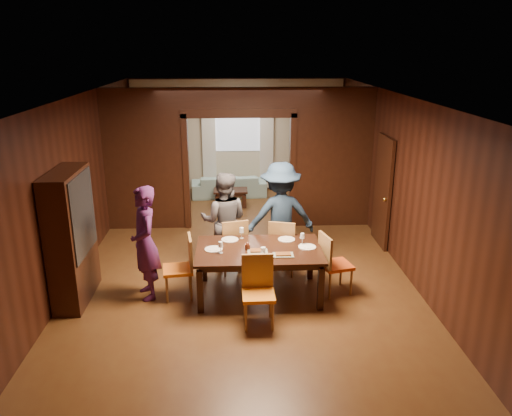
{
  "coord_description": "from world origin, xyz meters",
  "views": [
    {
      "loc": [
        -0.13,
        -8.46,
        3.7
      ],
      "look_at": [
        0.25,
        -0.4,
        1.05
      ],
      "focal_mm": 35.0,
      "sensor_mm": 36.0,
      "label": 1
    }
  ],
  "objects_px": {
    "chair_right": "(336,263)",
    "chair_far_r": "(283,246)",
    "sofa": "(229,185)",
    "person_purple": "(145,243)",
    "coffee_table": "(231,198)",
    "chair_left": "(178,267)",
    "chair_near": "(258,293)",
    "dining_table": "(259,272)",
    "person_grey": "(224,221)",
    "person_navy": "(280,216)",
    "chair_far_l": "(233,245)",
    "hutch": "(71,237)"
  },
  "relations": [
    {
      "from": "chair_far_r",
      "to": "hutch",
      "type": "bearing_deg",
      "value": 28.11
    },
    {
      "from": "chair_far_r",
      "to": "sofa",
      "type": "bearing_deg",
      "value": -63.7
    },
    {
      "from": "person_grey",
      "to": "dining_table",
      "type": "xyz_separation_m",
      "value": [
        0.54,
        -1.05,
        -0.47
      ]
    },
    {
      "from": "chair_left",
      "to": "chair_near",
      "type": "height_order",
      "value": "same"
    },
    {
      "from": "dining_table",
      "to": "chair_left",
      "type": "relative_size",
      "value": 1.96
    },
    {
      "from": "sofa",
      "to": "hutch",
      "type": "height_order",
      "value": "hutch"
    },
    {
      "from": "chair_far_l",
      "to": "chair_near",
      "type": "height_order",
      "value": "same"
    },
    {
      "from": "dining_table",
      "to": "chair_right",
      "type": "bearing_deg",
      "value": 1.47
    },
    {
      "from": "chair_far_l",
      "to": "chair_near",
      "type": "distance_m",
      "value": 1.77
    },
    {
      "from": "person_navy",
      "to": "sofa",
      "type": "xyz_separation_m",
      "value": [
        -0.9,
        4.36,
        -0.66
      ]
    },
    {
      "from": "dining_table",
      "to": "chair_left",
      "type": "bearing_deg",
      "value": -179.36
    },
    {
      "from": "chair_left",
      "to": "person_purple",
      "type": "bearing_deg",
      "value": -102.76
    },
    {
      "from": "person_navy",
      "to": "chair_right",
      "type": "xyz_separation_m",
      "value": [
        0.79,
        -0.96,
        -0.45
      ]
    },
    {
      "from": "coffee_table",
      "to": "chair_near",
      "type": "xyz_separation_m",
      "value": [
        0.39,
        -5.39,
        0.28
      ]
    },
    {
      "from": "chair_near",
      "to": "hutch",
      "type": "relative_size",
      "value": 0.48
    },
    {
      "from": "sofa",
      "to": "chair_left",
      "type": "height_order",
      "value": "chair_left"
    },
    {
      "from": "coffee_table",
      "to": "person_grey",
      "type": "bearing_deg",
      "value": -91.64
    },
    {
      "from": "person_navy",
      "to": "hutch",
      "type": "distance_m",
      "value": 3.34
    },
    {
      "from": "person_purple",
      "to": "chair_right",
      "type": "height_order",
      "value": "person_purple"
    },
    {
      "from": "chair_left",
      "to": "chair_far_l",
      "type": "xyz_separation_m",
      "value": [
        0.83,
        0.87,
        0.0
      ]
    },
    {
      "from": "person_purple",
      "to": "coffee_table",
      "type": "bearing_deg",
      "value": 142.77
    },
    {
      "from": "chair_far_l",
      "to": "chair_right",
      "type": "bearing_deg",
      "value": 138.57
    },
    {
      "from": "person_purple",
      "to": "chair_left",
      "type": "distance_m",
      "value": 0.61
    },
    {
      "from": "chair_far_l",
      "to": "dining_table",
      "type": "bearing_deg",
      "value": 100.98
    },
    {
      "from": "chair_left",
      "to": "chair_near",
      "type": "relative_size",
      "value": 1.0
    },
    {
      "from": "person_grey",
      "to": "chair_far_l",
      "type": "distance_m",
      "value": 0.43
    },
    {
      "from": "chair_right",
      "to": "chair_left",
      "type": "bearing_deg",
      "value": 76.78
    },
    {
      "from": "chair_left",
      "to": "chair_near",
      "type": "distance_m",
      "value": 1.47
    },
    {
      "from": "chair_far_r",
      "to": "person_navy",
      "type": "bearing_deg",
      "value": -65.48
    },
    {
      "from": "hutch",
      "to": "chair_far_r",
      "type": "bearing_deg",
      "value": 13.44
    },
    {
      "from": "coffee_table",
      "to": "chair_near",
      "type": "bearing_deg",
      "value": -85.89
    },
    {
      "from": "person_grey",
      "to": "coffee_table",
      "type": "relative_size",
      "value": 2.12
    },
    {
      "from": "chair_right",
      "to": "chair_near",
      "type": "bearing_deg",
      "value": 111.76
    },
    {
      "from": "person_purple",
      "to": "sofa",
      "type": "height_order",
      "value": "person_purple"
    },
    {
      "from": "hutch",
      "to": "sofa",
      "type": "bearing_deg",
      "value": 66.92
    },
    {
      "from": "chair_far_l",
      "to": "chair_far_r",
      "type": "height_order",
      "value": "same"
    },
    {
      "from": "dining_table",
      "to": "chair_left",
      "type": "xyz_separation_m",
      "value": [
        -1.24,
        -0.01,
        0.1
      ]
    },
    {
      "from": "person_grey",
      "to": "dining_table",
      "type": "relative_size",
      "value": 0.89
    },
    {
      "from": "sofa",
      "to": "person_purple",
      "type": "bearing_deg",
      "value": 72.65
    },
    {
      "from": "person_grey",
      "to": "chair_left",
      "type": "distance_m",
      "value": 1.32
    },
    {
      "from": "chair_near",
      "to": "dining_table",
      "type": "bearing_deg",
      "value": 85.48
    },
    {
      "from": "person_navy",
      "to": "dining_table",
      "type": "height_order",
      "value": "person_navy"
    },
    {
      "from": "person_grey",
      "to": "dining_table",
      "type": "bearing_deg",
      "value": 124.06
    },
    {
      "from": "chair_far_r",
      "to": "hutch",
      "type": "relative_size",
      "value": 0.48
    },
    {
      "from": "person_purple",
      "to": "chair_right",
      "type": "distance_m",
      "value": 2.93
    },
    {
      "from": "chair_near",
      "to": "chair_far_r",
      "type": "bearing_deg",
      "value": 71.96
    },
    {
      "from": "chair_right",
      "to": "chair_far_r",
      "type": "height_order",
      "value": "same"
    },
    {
      "from": "chair_far_l",
      "to": "chair_far_r",
      "type": "distance_m",
      "value": 0.86
    },
    {
      "from": "person_grey",
      "to": "hutch",
      "type": "height_order",
      "value": "hutch"
    },
    {
      "from": "person_grey",
      "to": "chair_far_l",
      "type": "bearing_deg",
      "value": 132.98
    }
  ]
}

